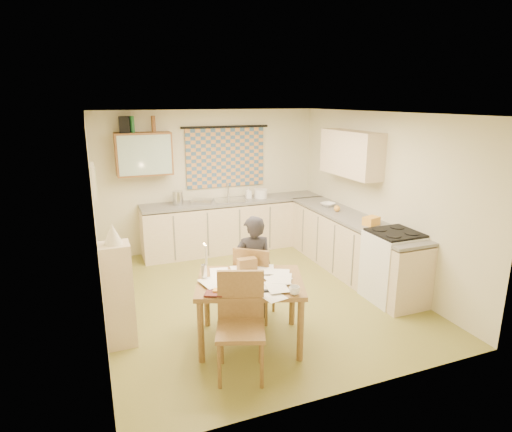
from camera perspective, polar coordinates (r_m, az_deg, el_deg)
name	(u,v)px	position (r m, az deg, el deg)	size (l,w,h in m)	color
floor	(255,295)	(6.14, -0.19, -10.55)	(4.00, 4.50, 0.02)	olive
ceiling	(254,112)	(5.53, -0.21, 13.66)	(4.00, 4.50, 0.02)	white
wall_back	(210,180)	(7.81, -6.21, 4.74)	(4.00, 0.02, 2.50)	beige
wall_front	(349,270)	(3.79, 12.31, -7.03)	(4.00, 0.02, 2.50)	beige
wall_left	(95,225)	(5.35, -20.73, -1.09)	(0.02, 4.50, 2.50)	beige
wall_right	(379,197)	(6.68, 16.12, 2.43)	(0.02, 4.50, 2.50)	beige
window_blind	(226,158)	(7.79, -4.07, 7.75)	(1.45, 0.03, 1.05)	#395A7B
curtain_rod	(225,127)	(7.72, -4.10, 11.78)	(0.04, 0.04, 1.60)	black
wall_cabinet	(144,154)	(7.34, -14.73, 8.01)	(0.90, 0.34, 0.70)	brown
wall_cabinet_glass	(145,155)	(7.17, -14.57, 7.86)	(0.84, 0.02, 0.64)	#99B2A5
upper_cabinet_right	(351,153)	(6.92, 12.52, 8.15)	(0.34, 1.30, 0.70)	#CEB38F
framed_print	(94,181)	(5.64, -20.84, 4.42)	(0.04, 0.50, 0.40)	beige
print_canvas	(96,181)	(5.64, -20.59, 4.44)	(0.01, 0.42, 0.32)	beige
counter_back	(234,225)	(7.81, -2.91, -1.22)	(3.30, 0.62, 0.92)	#CEB38F
counter_right	(350,245)	(6.88, 12.49, -3.86)	(0.62, 2.95, 0.92)	#CEB38F
stove	(392,266)	(6.12, 17.72, -6.37)	(0.63, 0.63, 0.97)	white
sink	(230,203)	(7.67, -3.47, 1.79)	(0.55, 0.45, 0.10)	silver
tap	(228,191)	(7.81, -3.74, 3.38)	(0.03, 0.03, 0.28)	silver
dish_rack	(202,201)	(7.52, -7.24, 1.96)	(0.35, 0.30, 0.06)	silver
kettle	(178,198)	(7.41, -10.38, 2.36)	(0.18, 0.18, 0.24)	silver
mixing_bowl	(261,194)	(7.84, 0.63, 3.01)	(0.24, 0.24, 0.16)	white
soap_bottle	(248,193)	(7.80, -1.02, 3.13)	(0.10, 0.10, 0.21)	white
bowl	(328,204)	(7.34, 9.57, 1.52)	(0.29, 0.29, 0.06)	white
orange_bag	(371,221)	(6.36, 15.12, -0.64)	(0.22, 0.16, 0.12)	gold
fruit_orange	(337,208)	(7.00, 10.75, 0.99)	(0.10, 0.10, 0.10)	gold
speaker	(125,125)	(7.27, -17.11, 11.58)	(0.16, 0.20, 0.26)	black
bottle_green	(132,124)	(7.28, -16.18, 11.65)	(0.07, 0.07, 0.26)	#195926
bottle_brown	(153,124)	(7.32, -13.52, 11.85)	(0.07, 0.07, 0.26)	brown
dining_table	(250,311)	(4.90, -0.79, -12.56)	(1.38, 1.21, 0.75)	brown
chair_far	(255,295)	(5.43, -0.11, -10.53)	(0.61, 0.61, 0.97)	brown
chair_near	(241,345)	(4.41, -2.03, -16.85)	(0.60, 0.60, 1.03)	brown
person	(253,268)	(5.28, -0.39, -6.97)	(0.52, 0.37, 1.33)	black
shelf_stand	(118,295)	(5.00, -17.89, -10.01)	(0.32, 0.30, 1.19)	#CEB38F
lampshade	(113,234)	(4.75, -18.58, -2.30)	(0.20, 0.20, 0.22)	beige
letter_rack	(247,265)	(4.94, -1.21, -6.54)	(0.22, 0.10, 0.16)	brown
mug	(294,290)	(4.42, 5.15, -9.85)	(0.15, 0.15, 0.09)	white
magazine	(206,291)	(4.49, -6.66, -9.91)	(0.29, 0.32, 0.02)	maroon
book	(215,283)	(4.67, -5.51, -8.91)	(0.26, 0.29, 0.02)	gold
orange_box	(219,291)	(4.45, -4.94, -9.98)	(0.12, 0.08, 0.04)	gold
eyeglasses	(267,291)	(4.47, 1.44, -9.98)	(0.13, 0.04, 0.02)	black
candle_holder	(204,272)	(4.75, -6.93, -7.47)	(0.06, 0.06, 0.18)	silver
candle	(206,255)	(4.68, -6.68, -5.17)	(0.02, 0.02, 0.22)	white
candle_flame	(204,244)	(4.65, -6.94, -3.72)	(0.02, 0.02, 0.02)	#FFCC66
papers	(251,279)	(4.74, -0.74, -8.38)	(1.08, 1.06, 0.03)	white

